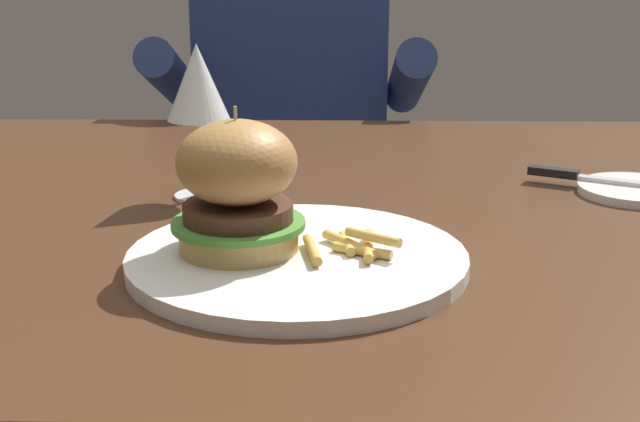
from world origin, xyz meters
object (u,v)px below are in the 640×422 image
at_px(diner_person, 293,181).
at_px(burger_sandwich, 237,186).
at_px(bread_plate, 636,190).
at_px(table_knife, 594,178).
at_px(wine_glass, 198,87).
at_px(main_plate, 297,260).

bearing_deg(diner_person, burger_sandwich, -89.99).
relative_size(bread_plate, table_knife, 0.74).
height_order(burger_sandwich, bread_plate, burger_sandwich).
bearing_deg(wine_glass, main_plate, -62.10).
bearing_deg(wine_glass, table_knife, 5.68).
xyz_separation_m(burger_sandwich, table_knife, (0.39, 0.27, -0.06)).
distance_m(wine_glass, bread_plate, 0.52).
xyz_separation_m(burger_sandwich, diner_person, (-0.00, 0.96, -0.25)).
relative_size(main_plate, diner_person, 0.26).
relative_size(burger_sandwich, diner_person, 0.11).
xyz_separation_m(wine_glass, table_knife, (0.46, 0.05, -0.11)).
bearing_deg(main_plate, bread_plate, 33.07).
height_order(bread_plate, table_knife, table_knife).
bearing_deg(main_plate, diner_person, 93.14).
distance_m(table_knife, diner_person, 0.82).
relative_size(main_plate, table_knife, 1.71).
xyz_separation_m(main_plate, bread_plate, (0.39, 0.25, -0.00)).
bearing_deg(main_plate, burger_sandwich, 173.66).
xyz_separation_m(bread_plate, diner_person, (-0.44, 0.72, -0.18)).
relative_size(wine_glass, table_knife, 0.97).
xyz_separation_m(burger_sandwich, wine_glass, (-0.07, 0.22, 0.05)).
bearing_deg(burger_sandwich, main_plate, -6.34).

